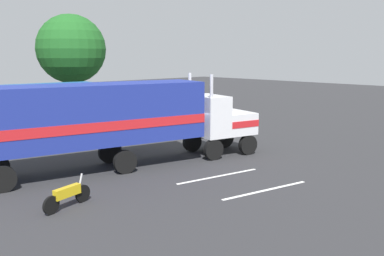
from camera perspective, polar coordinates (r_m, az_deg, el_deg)
ground_plane at (r=23.14m, az=2.17°, el=-3.52°), size 120.00×120.00×0.00m
lane_stripe_near at (r=18.81m, az=3.69°, el=-6.74°), size 4.35×1.00×0.01m
lane_stripe_mid at (r=17.17m, az=10.26°, el=-8.55°), size 4.34×1.06×0.01m
semi_truck at (r=20.02m, az=-10.35°, el=1.54°), size 14.35×5.65×4.50m
person_bystander at (r=23.57m, az=-10.26°, el=-1.20°), size 0.34×0.46×1.63m
parked_bus at (r=31.25m, az=-22.88°, el=3.09°), size 11.20×3.62×3.40m
motorcycle at (r=15.59m, az=-16.99°, el=-8.94°), size 2.07×0.62×1.12m
tree_left at (r=39.56m, az=-16.53°, el=10.52°), size 6.27×6.27×9.17m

